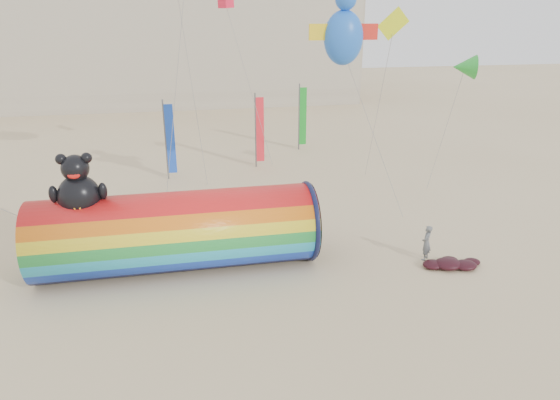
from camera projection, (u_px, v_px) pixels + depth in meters
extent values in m
plane|color=#CCB58C|center=(276.00, 264.00, 21.63)|extent=(160.00, 160.00, 0.00)
cube|color=#B7AD99|center=(98.00, 16.00, 58.09)|extent=(60.00, 15.00, 20.00)
cube|color=#28303D|center=(88.00, 11.00, 50.98)|extent=(59.50, 0.12, 17.00)
cylinder|color=red|center=(177.00, 231.00, 20.82)|extent=(11.50, 3.35, 3.35)
torus|color=#0F1438|center=(308.00, 221.00, 21.89)|extent=(0.23, 3.52, 3.52)
cylinder|color=black|center=(311.00, 220.00, 21.92)|extent=(0.06, 3.32, 3.32)
ellipsoid|color=black|center=(79.00, 196.00, 19.50)|extent=(1.64, 1.47, 1.73)
ellipsoid|color=#FFAE1A|center=(77.00, 203.00, 19.05)|extent=(0.84, 0.37, 0.74)
sphere|color=black|center=(75.00, 168.00, 19.10)|extent=(1.05, 1.05, 1.05)
sphere|color=black|center=(61.00, 159.00, 18.88)|extent=(0.42, 0.42, 0.42)
sphere|color=black|center=(86.00, 158.00, 19.05)|extent=(0.42, 0.42, 0.42)
ellipsoid|color=red|center=(74.00, 175.00, 18.75)|extent=(0.46, 0.17, 0.30)
ellipsoid|color=black|center=(53.00, 194.00, 19.17)|extent=(0.35, 0.35, 0.69)
ellipsoid|color=black|center=(103.00, 191.00, 19.52)|extent=(0.35, 0.35, 0.69)
imported|color=#585D60|center=(426.00, 243.00, 21.82)|extent=(0.68, 0.68, 1.60)
ellipsoid|color=#3F0B15|center=(448.00, 264.00, 21.25)|extent=(1.17, 0.99, 0.41)
ellipsoid|color=#3F0B15|center=(465.00, 265.00, 21.21)|extent=(0.99, 0.84, 0.34)
ellipsoid|color=#3F0B15|center=(433.00, 265.00, 21.29)|extent=(0.91, 0.77, 0.32)
ellipsoid|color=#3F0B15|center=(449.00, 260.00, 21.69)|extent=(0.78, 0.66, 0.27)
ellipsoid|color=#3F0B15|center=(472.00, 262.00, 21.59)|extent=(0.73, 0.62, 0.25)
cylinder|color=#59595E|center=(166.00, 140.00, 32.02)|extent=(0.10, 0.10, 5.20)
cube|color=blue|center=(170.00, 139.00, 32.07)|extent=(0.56, 0.06, 4.50)
cylinder|color=#59595E|center=(256.00, 131.00, 34.62)|extent=(0.10, 0.10, 5.20)
cube|color=red|center=(260.00, 130.00, 34.66)|extent=(0.56, 0.06, 4.50)
cylinder|color=#59595E|center=(299.00, 117.00, 39.21)|extent=(0.10, 0.10, 5.20)
cube|color=#179925|center=(303.00, 116.00, 39.25)|extent=(0.56, 0.06, 4.50)
ellipsoid|color=blue|center=(343.00, 38.00, 21.39)|extent=(1.72, 1.34, 2.30)
cone|color=green|center=(464.00, 67.00, 25.93)|extent=(1.26, 1.26, 1.13)
cube|color=#E1F519|center=(393.00, 24.00, 25.00)|extent=(0.98, 0.06, 1.37)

